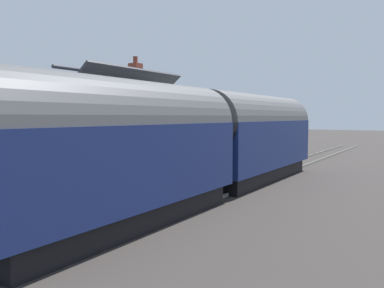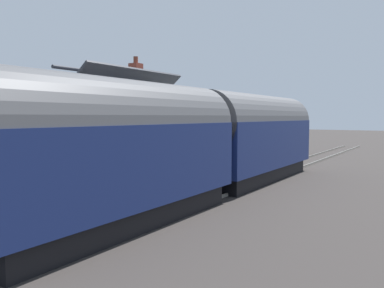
# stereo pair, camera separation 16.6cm
# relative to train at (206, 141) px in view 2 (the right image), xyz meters

# --- Properties ---
(ground_plane) EXTENTS (160.00, 160.00, 0.00)m
(ground_plane) POSITION_rel_train_xyz_m (4.91, 0.90, -2.22)
(ground_plane) COLOR #383330
(platform) EXTENTS (32.00, 5.78, 0.87)m
(platform) POSITION_rel_train_xyz_m (4.91, 4.79, -1.78)
(platform) COLOR gray
(platform) RESTS_ON ground
(platform_edge_coping) EXTENTS (32.00, 0.36, 0.02)m
(platform_edge_coping) POSITION_rel_train_xyz_m (4.91, 2.08, -1.34)
(platform_edge_coping) COLOR beige
(platform_edge_coping) RESTS_ON platform
(rail_near) EXTENTS (52.00, 0.08, 0.14)m
(rail_near) POSITION_rel_train_xyz_m (4.91, -0.72, -2.15)
(rail_near) COLOR gray
(rail_near) RESTS_ON ground
(rail_far) EXTENTS (52.00, 0.08, 0.14)m
(rail_far) POSITION_rel_train_xyz_m (4.91, 0.72, -2.15)
(rail_far) COLOR gray
(rail_far) RESTS_ON ground
(train) EXTENTS (19.76, 2.73, 4.32)m
(train) POSITION_rel_train_xyz_m (0.00, 0.00, 0.00)
(train) COLOR black
(train) RESTS_ON ground
(station_building) EXTENTS (6.54, 4.13, 5.50)m
(station_building) POSITION_rel_train_xyz_m (0.53, 5.80, 0.21)
(station_building) COLOR silver
(station_building) RESTS_ON platform
(bench_platform_end) EXTENTS (1.41, 0.46, 0.88)m
(bench_platform_end) POSITION_rel_train_xyz_m (7.31, 4.45, -0.88)
(bench_platform_end) COLOR #26727F
(bench_platform_end) RESTS_ON platform
(bench_near_building) EXTENTS (1.41, 0.48, 0.88)m
(bench_near_building) POSITION_rel_train_xyz_m (15.64, 4.38, -0.88)
(bench_near_building) COLOR #26727F
(bench_near_building) RESTS_ON platform
(bench_mid_platform) EXTENTS (1.41, 0.47, 0.88)m
(bench_mid_platform) POSITION_rel_train_xyz_m (9.14, 4.62, -0.88)
(bench_mid_platform) COLOR #26727F
(bench_mid_platform) RESTS_ON platform
(bench_by_lamp) EXTENTS (1.41, 0.45, 0.88)m
(bench_by_lamp) POSITION_rel_train_xyz_m (12.61, 4.39, -0.88)
(bench_by_lamp) COLOR #26727F
(bench_by_lamp) RESTS_ON platform
(planter_bench_right) EXTENTS (0.82, 0.32, 0.59)m
(planter_bench_right) POSITION_rel_train_xyz_m (-1.03, 3.16, -1.07)
(planter_bench_right) COLOR #9E5138
(planter_bench_right) RESTS_ON platform
(planter_under_sign) EXTENTS (1.02, 0.32, 0.63)m
(planter_under_sign) POSITION_rel_train_xyz_m (3.08, 3.06, -1.05)
(planter_under_sign) COLOR black
(planter_under_sign) RESTS_ON platform
(planter_edge_near) EXTENTS (0.90, 0.32, 0.65)m
(planter_edge_near) POSITION_rel_train_xyz_m (15.00, 3.65, -1.04)
(planter_edge_near) COLOR teal
(planter_edge_near) RESTS_ON platform
(planter_bench_left) EXTENTS (0.48, 0.48, 0.78)m
(planter_bench_left) POSITION_rel_train_xyz_m (10.19, 6.35, -0.94)
(planter_bench_left) COLOR black
(planter_bench_left) RESTS_ON platform
(planter_corner_building) EXTENTS (1.06, 0.32, 0.54)m
(planter_corner_building) POSITION_rel_train_xyz_m (14.38, 3.99, -1.09)
(planter_corner_building) COLOR black
(planter_corner_building) RESTS_ON platform
(planter_by_door) EXTENTS (0.70, 0.32, 0.59)m
(planter_by_door) POSITION_rel_train_xyz_m (9.54, 6.93, -1.07)
(planter_by_door) COLOR #9E5138
(planter_by_door) RESTS_ON platform
(planter_edge_far) EXTENTS (0.44, 0.44, 0.62)m
(planter_edge_far) POSITION_rel_train_xyz_m (-0.24, 3.30, -1.04)
(planter_edge_far) COLOR teal
(planter_edge_far) RESTS_ON platform
(station_sign_board) EXTENTS (0.96, 0.06, 1.57)m
(station_sign_board) POSITION_rel_train_xyz_m (-4.60, 2.72, -0.16)
(station_sign_board) COLOR black
(station_sign_board) RESTS_ON platform
(tree_far_left) EXTENTS (2.86, 2.90, 5.49)m
(tree_far_left) POSITION_rel_train_xyz_m (6.29, 11.01, 1.87)
(tree_far_left) COLOR #4C3828
(tree_far_left) RESTS_ON ground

